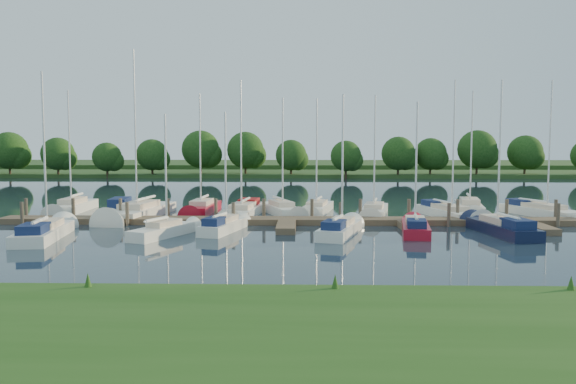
{
  "coord_description": "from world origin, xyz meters",
  "views": [
    {
      "loc": [
        0.99,
        -30.61,
        5.47
      ],
      "look_at": [
        0.04,
        8.0,
        2.2
      ],
      "focal_mm": 35.0,
      "sensor_mm": 36.0,
      "label": 1
    }
  ],
  "objects_px": {
    "sailboat_n_0": "(73,209)",
    "sailboat_n_5": "(282,211)",
    "dock": "(287,222)",
    "motorboat": "(119,211)",
    "sailboat_s_2": "(224,227)"
  },
  "relations": [
    {
      "from": "sailboat_n_0",
      "to": "sailboat_s_2",
      "type": "distance_m",
      "value": 17.05
    },
    {
      "from": "sailboat_n_0",
      "to": "sailboat_n_5",
      "type": "bearing_deg",
      "value": 173.14
    },
    {
      "from": "dock",
      "to": "sailboat_n_0",
      "type": "bearing_deg",
      "value": 158.37
    },
    {
      "from": "sailboat_n_5",
      "to": "sailboat_s_2",
      "type": "relative_size",
      "value": 1.2
    },
    {
      "from": "dock",
      "to": "motorboat",
      "type": "xyz_separation_m",
      "value": [
        -13.02,
        4.55,
        0.15
      ]
    },
    {
      "from": "sailboat_n_5",
      "to": "sailboat_s_2",
      "type": "distance_m",
      "value": 9.53
    },
    {
      "from": "sailboat_n_5",
      "to": "motorboat",
      "type": "bearing_deg",
      "value": -13.98
    },
    {
      "from": "sailboat_n_0",
      "to": "sailboat_n_5",
      "type": "distance_m",
      "value": 17.12
    },
    {
      "from": "dock",
      "to": "sailboat_n_5",
      "type": "distance_m",
      "value": 5.92
    },
    {
      "from": "sailboat_n_0",
      "to": "sailboat_n_5",
      "type": "xyz_separation_m",
      "value": [
        17.09,
        -1.12,
        -0.0
      ]
    },
    {
      "from": "dock",
      "to": "sailboat_n_5",
      "type": "height_order",
      "value": "sailboat_n_5"
    },
    {
      "from": "sailboat_n_0",
      "to": "sailboat_n_5",
      "type": "height_order",
      "value": "sailboat_n_0"
    },
    {
      "from": "sailboat_n_0",
      "to": "sailboat_n_5",
      "type": "relative_size",
      "value": 1.08
    },
    {
      "from": "dock",
      "to": "sailboat_s_2",
      "type": "distance_m",
      "value": 4.95
    },
    {
      "from": "sailboat_n_0",
      "to": "motorboat",
      "type": "height_order",
      "value": "sailboat_n_0"
    }
  ]
}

